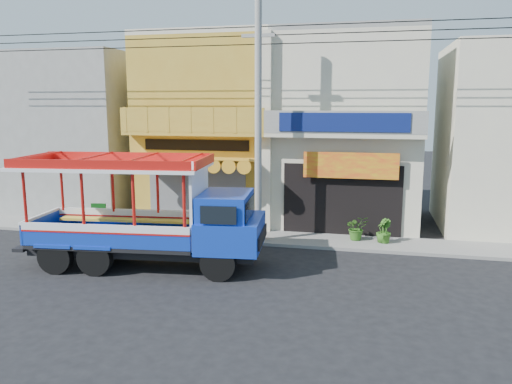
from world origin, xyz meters
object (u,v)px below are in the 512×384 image
(songthaew_truck, at_px, (161,215))
(green_sign, at_px, (99,216))
(potted_plant_b, at_px, (385,231))
(potted_plant_c, at_px, (383,231))
(potted_plant_a, at_px, (357,228))
(utility_pole, at_px, (262,109))

(songthaew_truck, height_order, green_sign, songthaew_truck)
(potted_plant_b, height_order, potted_plant_c, potted_plant_b)
(green_sign, distance_m, potted_plant_a, 10.71)
(utility_pole, relative_size, potted_plant_b, 31.12)
(potted_plant_a, xyz_separation_m, potted_plant_b, (1.03, -0.20, -0.02))
(potted_plant_c, bearing_deg, songthaew_truck, -63.02)
(green_sign, distance_m, potted_plant_c, 11.68)
(green_sign, distance_m, potted_plant_b, 11.75)
(songthaew_truck, height_order, potted_plant_a, songthaew_truck)
(utility_pole, bearing_deg, songthaew_truck, -127.08)
(green_sign, bearing_deg, potted_plant_c, -0.04)
(green_sign, relative_size, potted_plant_c, 1.09)
(songthaew_truck, distance_m, potted_plant_b, 8.28)
(utility_pole, xyz_separation_m, potted_plant_c, (4.44, 0.78, -4.47))
(potted_plant_b, xyz_separation_m, potted_plant_c, (-0.07, 0.04, -0.01))
(songthaew_truck, height_order, potted_plant_b, songthaew_truck)
(potted_plant_a, height_order, potted_plant_c, potted_plant_a)
(utility_pole, xyz_separation_m, potted_plant_a, (3.48, 0.94, -4.45))
(utility_pole, bearing_deg, potted_plant_c, 9.91)
(potted_plant_c, bearing_deg, potted_plant_a, -103.33)
(potted_plant_a, distance_m, potted_plant_c, 0.98)
(potted_plant_b, bearing_deg, potted_plant_c, 29.79)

